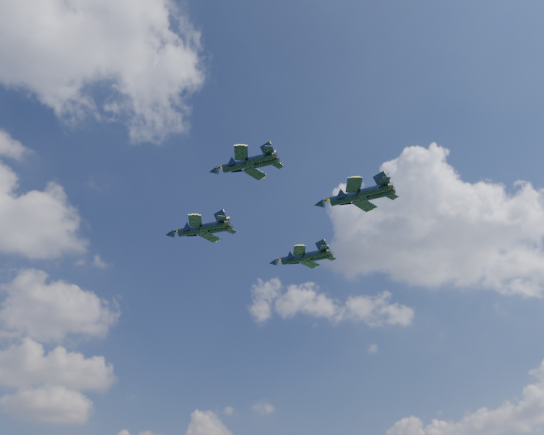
{
  "coord_description": "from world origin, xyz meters",
  "views": [
    {
      "loc": [
        -50.81,
        -72.54,
        6.73
      ],
      "look_at": [
        -2.09,
        6.28,
        62.29
      ],
      "focal_mm": 35.0,
      "sensor_mm": 36.0,
      "label": 1
    }
  ],
  "objects": [
    {
      "name": "jet_slot",
      "position": [
        7.73,
        -5.6,
        63.84
      ],
      "size": [
        13.27,
        16.39,
        4.1
      ],
      "rotation": [
        0.0,
        0.0,
        0.61
      ],
      "color": "black"
    },
    {
      "name": "jet_lead",
      "position": [
        -13.79,
        19.98,
        62.38
      ],
      "size": [
        13.31,
        14.7,
        3.82
      ],
      "rotation": [
        0.0,
        0.0,
        0.7
      ],
      "color": "black"
    },
    {
      "name": "jet_right",
      "position": [
        12.04,
        19.28,
        62.13
      ],
      "size": [
        12.89,
        15.4,
        3.89
      ],
      "rotation": [
        0.0,
        0.0,
        0.63
      ],
      "color": "black"
    },
    {
      "name": "jet_left",
      "position": [
        -16.45,
        -5.07,
        62.69
      ],
      "size": [
        11.23,
        13.02,
        3.32
      ],
      "rotation": [
        0.0,
        0.0,
        0.66
      ],
      "color": "black"
    }
  ]
}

